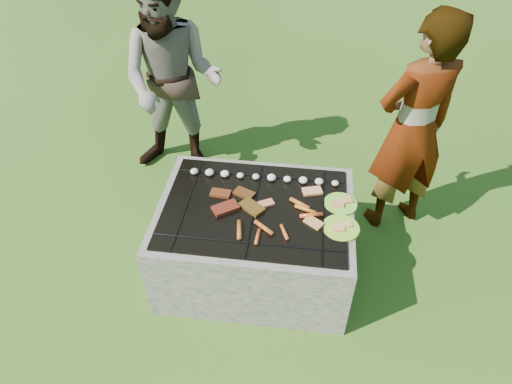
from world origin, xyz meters
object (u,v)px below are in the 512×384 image
Objects in this scene: plate_far at (341,204)px; bystander at (173,82)px; cook at (413,130)px; plate_near at (341,228)px; fire_pit at (255,241)px.

plate_far is 1.73m from bystander.
bystander reaches higher than cook.
plate_near is at bearing 32.36° from cook.
bystander is at bearing -39.59° from cook.
bystander reaches higher than plate_near.
fire_pit is 1.37m from cook.
plate_far is at bearing 89.66° from plate_near.
fire_pit is 0.74× the size of bystander.
plate_near is 0.14× the size of bystander.
cook is at bearing 58.36° from plate_near.
plate_far is at bearing 10.76° from fire_pit.
cook is at bearing -11.37° from bystander.
cook is 0.99× the size of bystander.
cook is 1.92m from bystander.
plate_near is 0.95m from cook.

